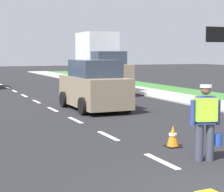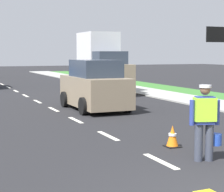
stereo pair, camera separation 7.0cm
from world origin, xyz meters
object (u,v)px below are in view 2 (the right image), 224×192
(delivery_truck, at_px, (102,66))
(traffic_cone_near, at_px, (172,136))
(car_outgoing_ahead, at_px, (95,87))
(road_worker, at_px, (205,119))

(delivery_truck, bearing_deg, traffic_cone_near, -104.05)
(car_outgoing_ahead, bearing_deg, road_worker, -94.36)
(traffic_cone_near, relative_size, delivery_truck, 0.12)
(delivery_truck, height_order, car_outgoing_ahead, delivery_truck)
(road_worker, bearing_deg, car_outgoing_ahead, 85.64)
(delivery_truck, xyz_separation_m, car_outgoing_ahead, (-2.73, -6.15, -0.65))
(road_worker, bearing_deg, traffic_cone_near, 87.99)
(road_worker, distance_m, traffic_cone_near, 1.58)
(road_worker, xyz_separation_m, delivery_truck, (3.38, 14.76, 0.68))
(delivery_truck, bearing_deg, car_outgoing_ahead, -113.93)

